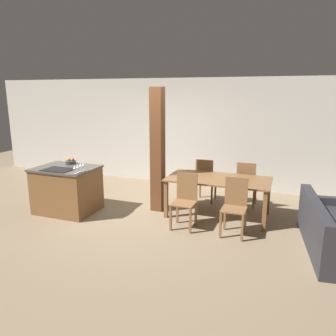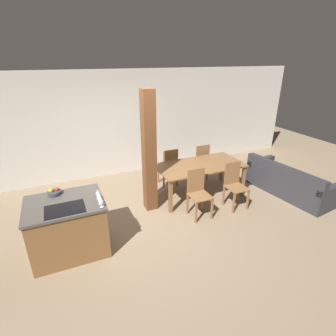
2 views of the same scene
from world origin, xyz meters
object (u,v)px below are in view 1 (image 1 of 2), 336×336
object	(u,v)px
kitchen_island	(67,189)
fruit_bowl	(71,161)
wine_glass_middle	(78,166)
dining_chair_far_left	(205,180)
timber_post	(158,151)
wine_glass_far	(81,165)
couch	(335,234)
wine_glass_near	(75,167)
dining_table	(218,183)
dining_chair_far_right	(246,183)
wine_glass_end	(84,164)
dining_chair_near_left	(185,199)
dining_chair_near_right	(235,205)

from	to	relation	value
kitchen_island	fruit_bowl	world-z (taller)	fruit_bowl
wine_glass_middle	dining_chair_far_left	bearing A→B (deg)	43.42
timber_post	wine_glass_far	bearing A→B (deg)	-141.09
timber_post	couch	bearing A→B (deg)	-12.32
wine_glass_near	wine_glass_middle	bearing A→B (deg)	90.00
dining_table	dining_chair_far_right	world-z (taller)	dining_chair_far_right
fruit_bowl	wine_glass_near	bearing A→B (deg)	-48.52
kitchen_island	dining_table	bearing A→B (deg)	15.82
kitchen_island	timber_post	world-z (taller)	timber_post
wine_glass_end	dining_chair_far_left	world-z (taller)	wine_glass_end
kitchen_island	wine_glass_far	xyz separation A→B (m)	(0.51, -0.21, 0.58)
dining_table	dining_chair_near_left	bearing A→B (deg)	-121.25
dining_table	dining_chair_far_right	xyz separation A→B (m)	(0.44, 0.72, -0.16)
dining_chair_near_right	dining_chair_far_right	distance (m)	1.44
wine_glass_middle	dining_chair_near_right	size ratio (longest dim) A/B	0.16
kitchen_island	wine_glass_end	size ratio (longest dim) A/B	7.41
wine_glass_middle	dining_chair_far_left	distance (m)	2.72
wine_glass_far	dining_chair_far_left	size ratio (longest dim) A/B	0.16
fruit_bowl	dining_chair_far_right	distance (m)	3.67
kitchen_island	dining_chair_far_left	world-z (taller)	dining_chair_far_left
dining_chair_near_left	dining_chair_far_right	bearing A→B (deg)	58.75
wine_glass_end	timber_post	distance (m)	1.44
dining_chair_near_right	timber_post	distance (m)	1.91
dining_table	dining_chair_near_left	size ratio (longest dim) A/B	2.01
dining_table	couch	size ratio (longest dim) A/B	0.95
wine_glass_near	couch	world-z (taller)	wine_glass_near
fruit_bowl	dining_chair_near_right	size ratio (longest dim) A/B	0.22
kitchen_island	couch	distance (m)	4.86
dining_chair_near_left	dining_chair_far_right	distance (m)	1.68
wine_glass_middle	wine_glass_end	distance (m)	0.18
wine_glass_end	dining_chair_near_left	distance (m)	2.02
wine_glass_far	timber_post	xyz separation A→B (m)	(1.16, 0.93, 0.19)
wine_glass_near	fruit_bowl	bearing A→B (deg)	131.48
wine_glass_near	dining_chair_far_right	xyz separation A→B (m)	(2.81, 1.92, -0.53)
fruit_bowl	dining_chair_far_left	xyz separation A→B (m)	(2.56, 1.21, -0.45)
wine_glass_middle	dining_chair_far_left	xyz separation A→B (m)	(1.93, 1.83, -0.53)
dining_chair_near_left	timber_post	xyz separation A→B (m)	(-0.78, 0.63, 0.72)
kitchen_island	wine_glass_far	world-z (taller)	wine_glass_far
kitchen_island	fruit_bowl	size ratio (longest dim) A/B	5.56
wine_glass_far	dining_chair_far_right	xyz separation A→B (m)	(2.81, 1.74, -0.53)
couch	kitchen_island	bearing A→B (deg)	83.36
wine_glass_near	dining_chair_near_left	size ratio (longest dim) A/B	0.16
wine_glass_middle	dining_chair_far_left	world-z (taller)	wine_glass_middle
fruit_bowl	wine_glass_middle	bearing A→B (deg)	-44.68
wine_glass_end	dining_chair_far_left	bearing A→B (deg)	40.50
fruit_bowl	dining_table	bearing A→B (deg)	9.27
wine_glass_near	dining_chair_near_left	world-z (taller)	wine_glass_near
kitchen_island	wine_glass_far	bearing A→B (deg)	-21.95
wine_glass_middle	dining_chair_near_right	world-z (taller)	wine_glass_middle
wine_glass_far	couch	world-z (taller)	wine_glass_far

